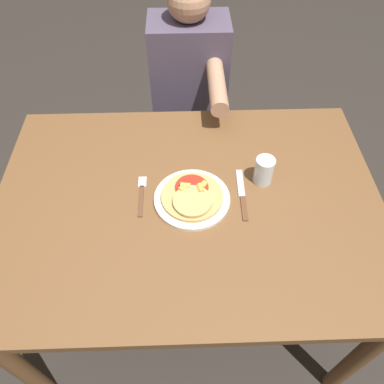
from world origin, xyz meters
TOP-DOWN VIEW (x-y plane):
  - ground_plane at (0.00, 0.00)m, footprint 8.00×8.00m
  - dining_table at (0.00, 0.00)m, footprint 1.30×0.93m
  - plate at (0.01, 0.00)m, footprint 0.25×0.25m
  - pizza at (0.01, -0.00)m, footprint 0.21×0.21m
  - fork at (-0.16, 0.03)m, footprint 0.03×0.18m
  - knife at (0.18, 0.01)m, footprint 0.02×0.22m
  - drinking_glass at (0.26, 0.08)m, footprint 0.07×0.07m
  - person_diner at (0.03, 0.74)m, footprint 0.35×0.52m

SIDE VIEW (x-z plane):
  - ground_plane at x=0.00m, z-range 0.00..0.00m
  - dining_table at x=0.00m, z-range 0.29..1.06m
  - person_diner at x=0.03m, z-range 0.09..1.29m
  - fork at x=-0.16m, z-range 0.78..0.78m
  - knife at x=0.18m, z-range 0.78..0.78m
  - plate at x=0.01m, z-range 0.78..0.79m
  - pizza at x=0.01m, z-range 0.79..0.82m
  - drinking_glass at x=0.26m, z-range 0.78..0.88m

